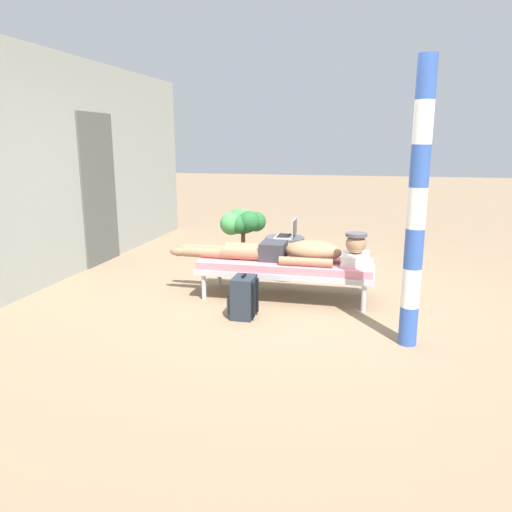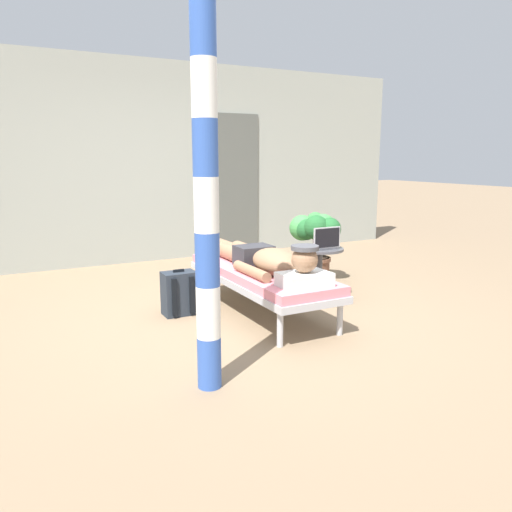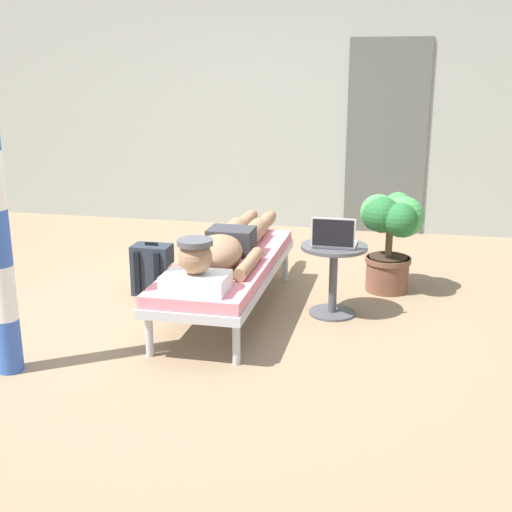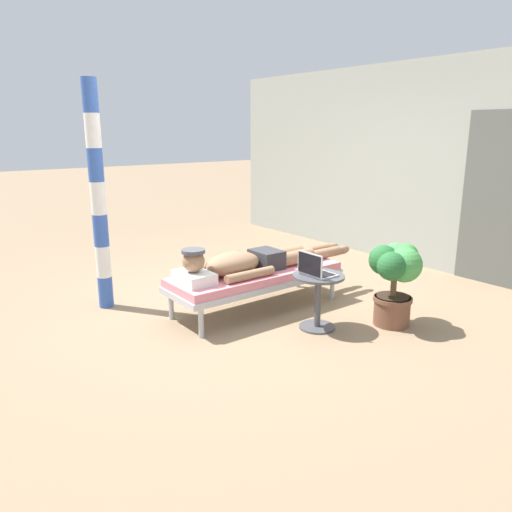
% 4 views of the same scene
% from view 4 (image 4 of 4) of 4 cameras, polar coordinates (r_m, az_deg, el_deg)
% --- Properties ---
extents(ground_plane, '(40.00, 40.00, 0.00)m').
position_cam_4_polar(ground_plane, '(5.33, -0.58, -5.53)').
color(ground_plane, '#8C7256').
extents(house_wall_back, '(7.60, 0.20, 2.70)m').
position_cam_4_polar(house_wall_back, '(7.01, 19.35, 9.83)').
color(house_wall_back, '#999E93').
rests_on(house_wall_back, ground).
extents(house_door_panel, '(0.84, 0.03, 2.04)m').
position_cam_4_polar(house_door_panel, '(6.45, 26.06, 5.87)').
color(house_door_panel, '#545651').
rests_on(house_door_panel, ground).
extents(lounge_chair, '(0.66, 1.88, 0.42)m').
position_cam_4_polar(lounge_chair, '(5.08, 0.01, -2.44)').
color(lounge_chair, '#B7B7BC').
rests_on(lounge_chair, ground).
extents(person_reclining, '(0.53, 2.17, 0.33)m').
position_cam_4_polar(person_reclining, '(4.99, -0.56, -0.66)').
color(person_reclining, white).
rests_on(person_reclining, lounge_chair).
extents(side_table, '(0.48, 0.48, 0.52)m').
position_cam_4_polar(side_table, '(4.62, 7.20, -4.16)').
color(side_table, '#4C4C51').
rests_on(side_table, ground).
extents(laptop, '(0.31, 0.24, 0.23)m').
position_cam_4_polar(laptop, '(4.52, 6.83, -1.58)').
color(laptop, silver).
rests_on(laptop, side_table).
extents(backpack, '(0.30, 0.26, 0.42)m').
position_cam_4_polar(backpack, '(5.82, -1.84, -1.75)').
color(backpack, '#262D38').
rests_on(backpack, ground).
extents(potted_plant, '(0.51, 0.57, 0.80)m').
position_cam_4_polar(potted_plant, '(4.80, 15.74, -1.88)').
color(potted_plant, brown).
rests_on(potted_plant, ground).
extents(porch_post, '(0.15, 0.15, 2.30)m').
position_cam_4_polar(porch_post, '(5.22, -17.80, 6.39)').
color(porch_post, '#3359B2').
rests_on(porch_post, ground).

